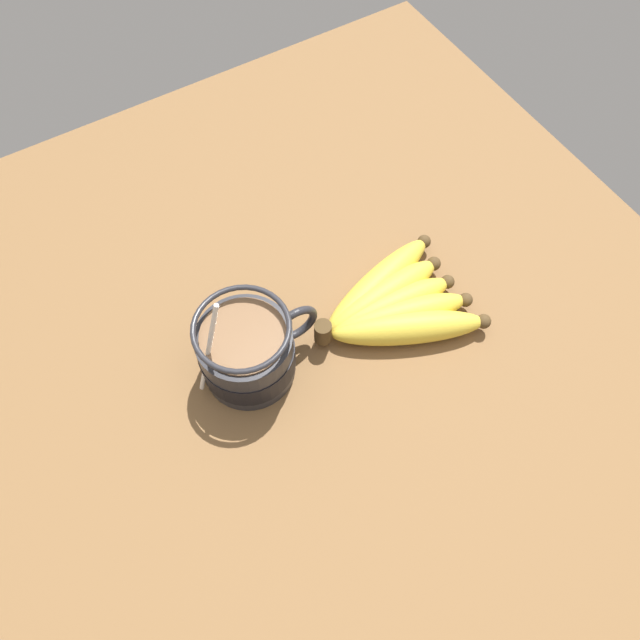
% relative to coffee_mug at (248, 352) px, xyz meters
% --- Properties ---
extents(table, '(1.01, 1.01, 0.04)m').
position_rel_coffee_mug_xyz_m(table, '(0.04, -0.04, -0.06)').
color(table, brown).
rests_on(table, ground).
extents(coffee_mug, '(0.15, 0.10, 0.16)m').
position_rel_coffee_mug_xyz_m(coffee_mug, '(0.00, 0.00, 0.00)').
color(coffee_mug, '#28282D').
rests_on(coffee_mug, table).
extents(banana_bunch, '(0.19, 0.16, 0.04)m').
position_rel_coffee_mug_xyz_m(banana_bunch, '(0.18, -0.02, -0.02)').
color(banana_bunch, '#4C381E').
rests_on(banana_bunch, table).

